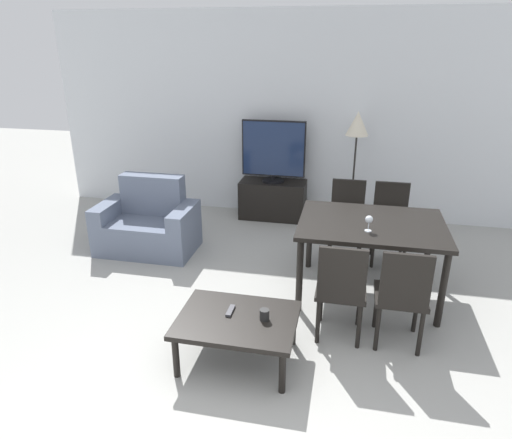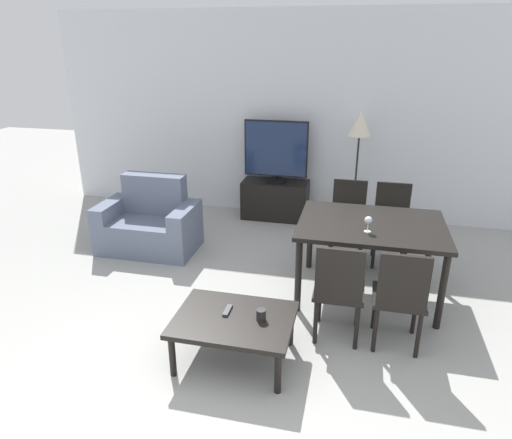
{
  "view_description": "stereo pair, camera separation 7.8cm",
  "coord_description": "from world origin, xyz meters",
  "px_view_note": "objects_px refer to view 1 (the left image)",
  "views": [
    {
      "loc": [
        0.76,
        -2.13,
        2.31
      ],
      "look_at": [
        -0.12,
        2.0,
        0.65
      ],
      "focal_mm": 32.0,
      "sensor_mm": 36.0,
      "label": 1
    },
    {
      "loc": [
        0.84,
        -2.11,
        2.31
      ],
      "look_at": [
        -0.12,
        2.0,
        0.65
      ],
      "focal_mm": 32.0,
      "sensor_mm": 36.0,
      "label": 2
    }
  ],
  "objects_px": {
    "dining_table": "(371,230)",
    "wine_glass_left": "(369,220)",
    "armchair": "(148,225)",
    "cup_white_near": "(264,315)",
    "dining_chair_near": "(341,287)",
    "dining_chair_near_right": "(402,294)",
    "tv": "(273,151)",
    "floor_lamp": "(357,131)",
    "remote_primary": "(230,311)",
    "dining_chair_far": "(390,219)",
    "coffee_table": "(237,323)",
    "dining_chair_far_left": "(347,216)",
    "tv_stand": "(273,200)"
  },
  "relations": [
    {
      "from": "tv",
      "to": "dining_table",
      "type": "bearing_deg",
      "value": -55.61
    },
    {
      "from": "dining_chair_far",
      "to": "dining_chair_far_left",
      "type": "relative_size",
      "value": 1.0
    },
    {
      "from": "wine_glass_left",
      "to": "floor_lamp",
      "type": "bearing_deg",
      "value": 94.4
    },
    {
      "from": "tv",
      "to": "wine_glass_left",
      "type": "bearing_deg",
      "value": -59.44
    },
    {
      "from": "cup_white_near",
      "to": "wine_glass_left",
      "type": "height_order",
      "value": "wine_glass_left"
    },
    {
      "from": "dining_chair_near_right",
      "to": "wine_glass_left",
      "type": "height_order",
      "value": "wine_glass_left"
    },
    {
      "from": "remote_primary",
      "to": "dining_chair_far",
      "type": "bearing_deg",
      "value": 57.07
    },
    {
      "from": "dining_chair_near",
      "to": "cup_white_near",
      "type": "xyz_separation_m",
      "value": [
        -0.54,
        -0.41,
        -0.07
      ]
    },
    {
      "from": "dining_chair_near",
      "to": "floor_lamp",
      "type": "relative_size",
      "value": 0.58
    },
    {
      "from": "tv_stand",
      "to": "dining_chair_far_left",
      "type": "relative_size",
      "value": 1.02
    },
    {
      "from": "tv_stand",
      "to": "dining_table",
      "type": "bearing_deg",
      "value": -55.65
    },
    {
      "from": "tv_stand",
      "to": "wine_glass_left",
      "type": "xyz_separation_m",
      "value": [
        1.21,
        -2.05,
        0.59
      ]
    },
    {
      "from": "floor_lamp",
      "to": "wine_glass_left",
      "type": "bearing_deg",
      "value": -85.6
    },
    {
      "from": "remote_primary",
      "to": "wine_glass_left",
      "type": "relative_size",
      "value": 1.03
    },
    {
      "from": "coffee_table",
      "to": "remote_primary",
      "type": "xyz_separation_m",
      "value": [
        -0.07,
        0.07,
        0.05
      ]
    },
    {
      "from": "dining_chair_near_right",
      "to": "wine_glass_left",
      "type": "distance_m",
      "value": 0.74
    },
    {
      "from": "dining_table",
      "to": "wine_glass_left",
      "type": "height_order",
      "value": "wine_glass_left"
    },
    {
      "from": "tv",
      "to": "dining_chair_near_right",
      "type": "distance_m",
      "value": 3.06
    },
    {
      "from": "armchair",
      "to": "cup_white_near",
      "type": "relative_size",
      "value": 13.03
    },
    {
      "from": "dining_table",
      "to": "dining_chair_far",
      "type": "distance_m",
      "value": 0.86
    },
    {
      "from": "armchair",
      "to": "cup_white_near",
      "type": "xyz_separation_m",
      "value": [
        1.72,
        -1.72,
        0.12
      ]
    },
    {
      "from": "armchair",
      "to": "wine_glass_left",
      "type": "distance_m",
      "value": 2.62
    },
    {
      "from": "tv",
      "to": "floor_lamp",
      "type": "bearing_deg",
      "value": -6.11
    },
    {
      "from": "armchair",
      "to": "tv",
      "type": "height_order",
      "value": "tv"
    },
    {
      "from": "dining_chair_near",
      "to": "floor_lamp",
      "type": "xyz_separation_m",
      "value": [
        0.04,
        2.52,
        0.78
      ]
    },
    {
      "from": "dining_chair_near",
      "to": "dining_chair_near_right",
      "type": "bearing_deg",
      "value": 0.0
    },
    {
      "from": "dining_table",
      "to": "floor_lamp",
      "type": "bearing_deg",
      "value": 96.28
    },
    {
      "from": "dining_chair_far",
      "to": "remote_primary",
      "type": "bearing_deg",
      "value": -122.93
    },
    {
      "from": "dining_chair_near",
      "to": "dining_chair_near_right",
      "type": "distance_m",
      "value": 0.47
    },
    {
      "from": "coffee_table",
      "to": "dining_chair_far_left",
      "type": "distance_m",
      "value": 2.18
    },
    {
      "from": "dining_chair_near",
      "to": "dining_chair_far_left",
      "type": "relative_size",
      "value": 1.0
    },
    {
      "from": "dining_chair_near_right",
      "to": "tv_stand",
      "type": "bearing_deg",
      "value": 119.35
    },
    {
      "from": "coffee_table",
      "to": "dining_chair_near_right",
      "type": "relative_size",
      "value": 1.02
    },
    {
      "from": "coffee_table",
      "to": "remote_primary",
      "type": "bearing_deg",
      "value": 136.59
    },
    {
      "from": "tv",
      "to": "remote_primary",
      "type": "height_order",
      "value": "tv"
    },
    {
      "from": "dining_chair_near",
      "to": "dining_chair_far_left",
      "type": "bearing_deg",
      "value": 90.0
    },
    {
      "from": "dining_chair_far",
      "to": "cup_white_near",
      "type": "distance_m",
      "value": 2.26
    },
    {
      "from": "armchair",
      "to": "dining_table",
      "type": "distance_m",
      "value": 2.57
    },
    {
      "from": "dining_table",
      "to": "remote_primary",
      "type": "xyz_separation_m",
      "value": [
        -1.05,
        -1.17,
        -0.28
      ]
    },
    {
      "from": "dining_chair_near",
      "to": "wine_glass_left",
      "type": "relative_size",
      "value": 5.99
    },
    {
      "from": "remote_primary",
      "to": "cup_white_near",
      "type": "relative_size",
      "value": 1.76
    },
    {
      "from": "coffee_table",
      "to": "floor_lamp",
      "type": "distance_m",
      "value": 3.19
    },
    {
      "from": "dining_chair_near_right",
      "to": "floor_lamp",
      "type": "distance_m",
      "value": 2.67
    },
    {
      "from": "coffee_table",
      "to": "dining_chair_near",
      "type": "distance_m",
      "value": 0.87
    },
    {
      "from": "armchair",
      "to": "cup_white_near",
      "type": "height_order",
      "value": "armchair"
    },
    {
      "from": "dining_chair_near",
      "to": "dining_chair_far_left",
      "type": "distance_m",
      "value": 1.62
    },
    {
      "from": "armchair",
      "to": "remote_primary",
      "type": "relative_size",
      "value": 7.38
    },
    {
      "from": "armchair",
      "to": "dining_chair_near",
      "type": "relative_size",
      "value": 1.27
    },
    {
      "from": "floor_lamp",
      "to": "wine_glass_left",
      "type": "distance_m",
      "value": 1.99
    },
    {
      "from": "wine_glass_left",
      "to": "dining_chair_near",
      "type": "bearing_deg",
      "value": -108.28
    }
  ]
}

